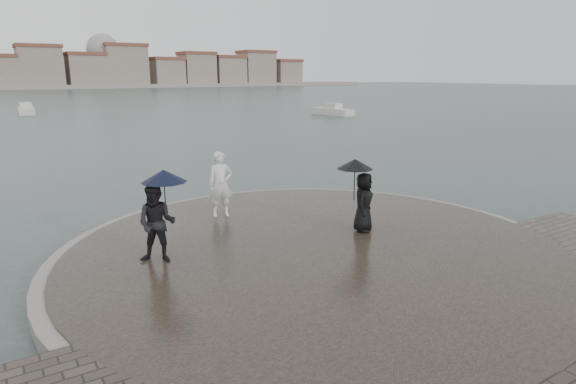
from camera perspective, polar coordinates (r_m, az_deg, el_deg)
ground at (r=9.56m, az=16.23°, el=-14.38°), size 400.00×400.00×0.00m
kerb_ring at (r=11.83m, az=3.42°, el=-7.35°), size 12.50×12.50×0.32m
quay_tip at (r=11.83m, az=3.43°, el=-7.26°), size 11.90×11.90×0.36m
statue at (r=14.10m, az=-7.99°, el=0.92°), size 0.80×0.64×1.91m
visitor_left at (r=10.92m, az=-15.10°, el=-2.41°), size 1.29×1.12×2.04m
visitor_right at (r=12.71m, az=8.67°, el=0.05°), size 1.18×1.01×1.95m
boats at (r=50.86m, az=-21.56°, el=8.30°), size 45.31×25.39×1.50m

